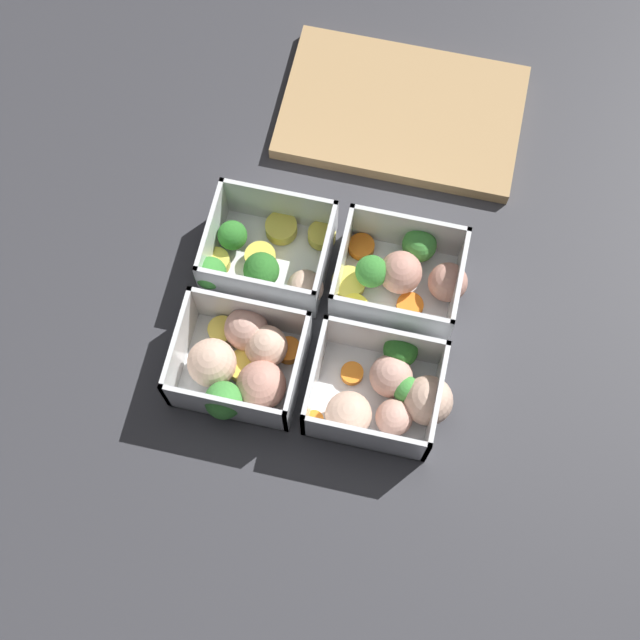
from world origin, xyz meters
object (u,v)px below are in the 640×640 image
(container_near_left, at_px, (242,362))
(container_near_right, at_px, (387,394))
(container_far_right, at_px, (403,274))
(container_far_left, at_px, (265,258))

(container_near_left, distance_m, container_near_right, 0.15)
(container_far_right, bearing_deg, container_near_left, -136.95)
(container_near_right, height_order, container_far_right, same)
(container_far_left, bearing_deg, container_near_right, -37.20)
(container_near_left, height_order, container_far_left, same)
(container_near_right, bearing_deg, container_far_right, 93.83)
(container_near_right, bearing_deg, container_far_left, 142.80)
(container_near_right, relative_size, container_far_right, 0.99)
(container_near_right, bearing_deg, container_near_left, -179.94)
(container_near_left, bearing_deg, container_far_right, 43.05)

